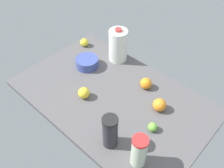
% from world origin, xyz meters
% --- Properties ---
extents(countertop, '(1.20, 0.76, 0.03)m').
position_xyz_m(countertop, '(0.00, 0.00, 0.01)').
color(countertop, '#514F51').
rests_on(countertop, ground).
extents(tumbler_cup, '(0.08, 0.08, 0.19)m').
position_xyz_m(tumbler_cup, '(0.39, -0.24, 0.13)').
color(tumbler_cup, beige).
rests_on(tumbler_cup, countertop).
extents(milk_jug, '(0.13, 0.13, 0.25)m').
position_xyz_m(milk_jug, '(-0.22, 0.30, 0.15)').
color(milk_jug, white).
rests_on(milk_jug, countertop).
extents(shaker_bottle, '(0.08, 0.08, 0.20)m').
position_xyz_m(shaker_bottle, '(0.22, -0.25, 0.13)').
color(shaker_bottle, '#28262D').
rests_on(shaker_bottle, countertop).
extents(mixing_bowl, '(0.16, 0.16, 0.06)m').
position_xyz_m(mixing_bowl, '(-0.32, 0.09, 0.06)').
color(mixing_bowl, '#3C4B95').
rests_on(mixing_bowl, countertop).
extents(orange_far_back, '(0.07, 0.07, 0.07)m').
position_xyz_m(orange_far_back, '(0.11, 0.20, 0.07)').
color(orange_far_back, orange).
rests_on(orange_far_back, countertop).
extents(orange_beside_bowl, '(0.08, 0.08, 0.08)m').
position_xyz_m(orange_beside_bowl, '(0.28, 0.11, 0.07)').
color(orange_beside_bowl, orange).
rests_on(orange_beside_bowl, countertop).
extents(lemon_loose, '(0.06, 0.06, 0.06)m').
position_xyz_m(lemon_loose, '(-0.51, 0.24, 0.06)').
color(lemon_loose, yellow).
rests_on(lemon_loose, countertop).
extents(lemon_by_jug, '(0.07, 0.07, 0.07)m').
position_xyz_m(lemon_by_jug, '(-0.12, -0.13, 0.07)').
color(lemon_by_jug, yellow).
rests_on(lemon_by_jug, countertop).
extents(lime_near_front, '(0.05, 0.05, 0.05)m').
position_xyz_m(lime_near_front, '(0.34, -0.04, 0.06)').
color(lime_near_front, '#6CB63A').
rests_on(lime_near_front, countertop).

